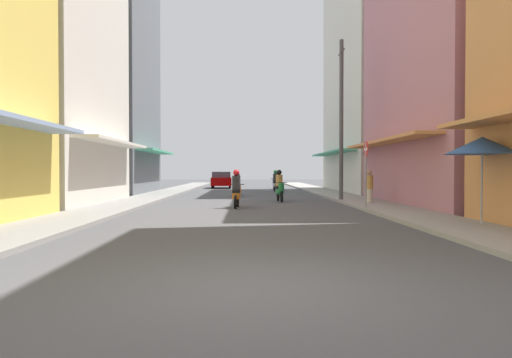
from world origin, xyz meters
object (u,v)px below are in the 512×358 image
at_px(parked_car, 221,180).
at_px(street_sign_no_entry, 366,166).
at_px(motorbike_silver, 275,182).
at_px(pedestrian_foreground, 369,187).
at_px(vendor_umbrella, 482,146).
at_px(utility_pole, 341,119).
at_px(motorbike_black, 278,180).
at_px(motorbike_orange, 237,191).
at_px(motorbike_maroon, 237,184).
at_px(motorbike_green, 280,187).

bearing_deg(parked_car, street_sign_no_entry, -73.91).
bearing_deg(street_sign_no_entry, motorbike_silver, 98.44).
bearing_deg(motorbike_silver, parked_car, 121.60).
xyz_separation_m(parked_car, pedestrian_foreground, (7.68, -20.36, 0.04)).
xyz_separation_m(vendor_umbrella, utility_pole, (-1.47, 10.66, 1.87)).
bearing_deg(pedestrian_foreground, motorbike_black, 97.66).
relative_size(motorbike_orange, motorbike_silver, 1.00).
bearing_deg(street_sign_no_entry, utility_pole, 88.87).
bearing_deg(motorbike_black, street_sign_no_entry, -85.67).
xyz_separation_m(motorbike_maroon, utility_pole, (5.23, -5.29, 3.35)).
bearing_deg(motorbike_silver, motorbike_green, -92.48).
relative_size(motorbike_black, pedestrian_foreground, 1.13).
bearing_deg(vendor_umbrella, parked_car, 106.01).
relative_size(vendor_umbrella, street_sign_no_entry, 0.91).
bearing_deg(motorbike_black, utility_pole, -84.13).
bearing_deg(pedestrian_foreground, parked_car, 110.66).
xyz_separation_m(motorbike_silver, pedestrian_foreground, (3.37, -13.36, 0.08)).
bearing_deg(motorbike_orange, utility_pole, 35.35).
bearing_deg(vendor_umbrella, pedestrian_foreground, 94.19).
bearing_deg(motorbike_silver, vendor_umbrella, -79.68).
xyz_separation_m(motorbike_orange, utility_pole, (5.07, 3.60, 3.35)).
height_order(motorbike_maroon, vendor_umbrella, vendor_umbrella).
relative_size(motorbike_silver, pedestrian_foreground, 1.15).
xyz_separation_m(motorbike_green, vendor_umbrella, (4.47, -11.03, 1.47)).
distance_m(motorbike_black, street_sign_no_entry, 22.96).
distance_m(motorbike_green, parked_car, 18.34).
bearing_deg(motorbike_maroon, vendor_umbrella, -67.22).
bearing_deg(utility_pole, motorbike_black, 95.87).
bearing_deg(motorbike_black, motorbike_green, -93.83).
relative_size(motorbike_orange, street_sign_no_entry, 0.68).
xyz_separation_m(motorbike_silver, parked_car, (-4.31, 7.01, 0.04)).
xyz_separation_m(motorbike_black, pedestrian_foreground, (2.67, -19.88, 0.08)).
bearing_deg(motorbike_maroon, motorbike_silver, 65.76).
height_order(motorbike_green, utility_pole, utility_pole).
bearing_deg(motorbike_green, pedestrian_foreground, -32.34).
height_order(motorbike_silver, street_sign_no_entry, street_sign_no_entry).
height_order(motorbike_maroon, motorbike_green, same).
bearing_deg(pedestrian_foreground, vendor_umbrella, -85.81).
xyz_separation_m(parked_car, vendor_umbrella, (8.31, -28.96, 1.44)).
bearing_deg(utility_pole, parked_car, 110.48).
xyz_separation_m(pedestrian_foreground, utility_pole, (-0.84, 2.06, 3.27)).
relative_size(motorbike_maroon, vendor_umbrella, 0.75).
bearing_deg(utility_pole, pedestrian_foreground, -67.81).
bearing_deg(motorbike_silver, utility_pole, -77.40).
distance_m(motorbike_orange, motorbike_green, 4.47).
relative_size(parked_car, utility_pole, 0.52).
distance_m(motorbike_maroon, parked_car, 13.11).
bearing_deg(motorbike_black, pedestrian_foreground, -82.34).
relative_size(motorbike_black, utility_pole, 0.22).
height_order(motorbike_silver, utility_pole, utility_pole).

